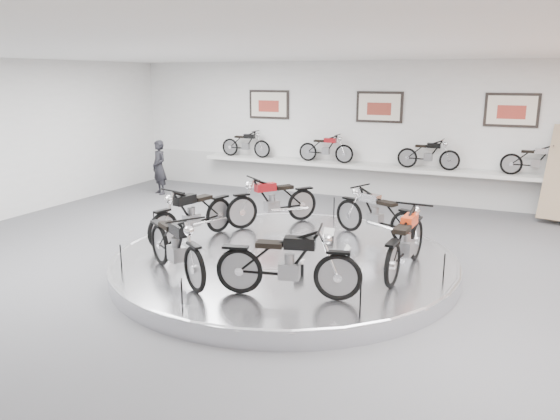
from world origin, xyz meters
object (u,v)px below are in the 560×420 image
at_px(bike_e, 288,262).
at_px(visitor, 159,167).
at_px(shelf, 374,167).
at_px(bike_f, 406,241).
at_px(bike_b, 273,200).
at_px(display_platform, 284,262).
at_px(bike_d, 176,245).
at_px(bike_c, 192,213).
at_px(bike_a, 376,213).

relative_size(bike_e, visitor, 1.13).
xyz_separation_m(shelf, bike_f, (2.25, -6.43, -0.14)).
relative_size(shelf, bike_b, 5.76).
bearing_deg(bike_e, display_platform, 101.50).
xyz_separation_m(bike_d, bike_e, (2.02, -0.00, -0.00)).
relative_size(shelf, bike_f, 5.77).
bearing_deg(bike_c, shelf, 175.39).
bearing_deg(bike_b, bike_e, 66.00).
xyz_separation_m(shelf, bike_d, (-1.14, -8.23, -0.14)).
relative_size(bike_b, bike_f, 1.00).
xyz_separation_m(bike_a, bike_e, (-0.40, -3.60, 0.03)).
xyz_separation_m(bike_e, bike_f, (1.38, 1.81, 0.00)).
bearing_deg(bike_a, visitor, 1.83).
relative_size(shelf, bike_d, 5.79).
xyz_separation_m(shelf, bike_c, (-2.07, -6.34, -0.14)).
height_order(bike_a, bike_f, bike_f).
bearing_deg(display_platform, bike_e, -64.51).
distance_m(bike_a, bike_c, 3.76).
distance_m(shelf, bike_b, 4.69).
bearing_deg(bike_c, bike_f, 102.31).
bearing_deg(shelf, visitor, -164.27).
height_order(bike_d, visitor, visitor).
distance_m(display_platform, bike_e, 2.15).
distance_m(display_platform, bike_a, 2.28).
bearing_deg(bike_d, visitor, 161.59).
distance_m(bike_b, bike_d, 3.67).
distance_m(bike_c, visitor, 6.22).
xyz_separation_m(bike_b, visitor, (-5.17, 2.79, -0.03)).
height_order(shelf, bike_d, bike_d).
distance_m(shelf, bike_d, 8.31).
xyz_separation_m(bike_e, visitor, (-7.15, 6.47, -0.02)).
xyz_separation_m(bike_c, visitor, (-4.21, 4.57, -0.03)).
bearing_deg(bike_a, shelf, -51.98).
xyz_separation_m(display_platform, bike_e, (0.87, -1.84, 0.71)).
bearing_deg(bike_f, shelf, 22.35).
height_order(display_platform, bike_d, bike_d).
distance_m(shelf, bike_f, 6.81).
distance_m(bike_d, visitor, 8.26).
bearing_deg(bike_e, bike_d, 165.91).
bearing_deg(bike_c, bike_e, 70.71).
height_order(bike_b, visitor, visitor).
height_order(bike_a, bike_b, bike_b).
bearing_deg(bike_f, display_platform, 92.32).
xyz_separation_m(bike_b, bike_d, (-0.04, -3.67, -0.00)).
height_order(shelf, bike_c, bike_c).
bearing_deg(bike_d, bike_a, 89.14).
xyz_separation_m(bike_a, visitor, (-7.56, 2.87, 0.01)).
bearing_deg(bike_e, bike_b, 104.35).
xyz_separation_m(bike_a, bike_b, (-2.39, 0.08, 0.03)).
bearing_deg(bike_d, bike_b, 122.55).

